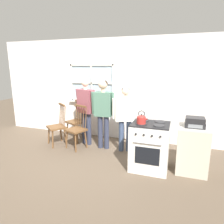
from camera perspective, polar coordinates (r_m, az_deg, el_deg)
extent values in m
plane|color=brown|center=(4.65, -8.34, -12.35)|extent=(16.00, 16.00, 0.00)
cube|color=white|center=(6.57, -19.82, 6.74)|extent=(2.18, 0.06, 2.70)
cube|color=white|center=(5.17, 16.21, 5.51)|extent=(2.92, 0.06, 2.70)
cube|color=white|center=(5.81, -5.55, -1.76)|extent=(1.29, 0.06, 1.01)
cube|color=white|center=(5.64, -5.98, 16.87)|extent=(1.29, 0.06, 0.67)
cube|color=silver|center=(5.64, -5.99, 2.85)|extent=(1.35, 0.10, 0.03)
cube|color=#9EB7C6|center=(5.65, -5.74, 8.28)|extent=(1.23, 0.01, 0.96)
cube|color=silver|center=(5.63, -5.86, 8.25)|extent=(0.04, 0.02, 1.02)
cube|color=silver|center=(5.63, -5.86, 8.25)|extent=(1.29, 0.02, 0.04)
cube|color=silver|center=(5.91, -11.47, 8.29)|extent=(0.04, 0.03, 1.02)
cube|color=silver|center=(5.40, 0.27, 8.12)|extent=(0.04, 0.03, 1.02)
cube|color=silver|center=(5.61, -5.98, 13.27)|extent=(1.29, 0.03, 0.04)
cube|color=silver|center=(5.69, -5.75, 3.30)|extent=(1.29, 0.03, 0.04)
cube|color=brown|center=(5.26, -15.61, -4.19)|extent=(0.58, 0.57, 0.04)
cylinder|color=brown|center=(5.45, -17.60, -6.42)|extent=(0.09, 0.06, 0.45)
cylinder|color=brown|center=(5.14, -16.58, -7.53)|extent=(0.06, 0.09, 0.45)
cylinder|color=brown|center=(5.54, -14.40, -5.92)|extent=(0.06, 0.09, 0.45)
cylinder|color=brown|center=(5.23, -13.20, -6.98)|extent=(0.09, 0.06, 0.45)
cylinder|color=brown|center=(5.41, -14.64, -0.65)|extent=(0.06, 0.07, 0.55)
cylinder|color=brown|center=(5.32, -14.34, -0.85)|extent=(0.06, 0.07, 0.55)
cylinder|color=brown|center=(5.24, -14.02, -1.05)|extent=(0.06, 0.07, 0.55)
cylinder|color=brown|center=(5.16, -13.69, -1.25)|extent=(0.06, 0.07, 0.55)
cylinder|color=brown|center=(5.07, -13.36, -1.47)|extent=(0.06, 0.07, 0.55)
cube|color=brown|center=(5.18, -14.19, 2.07)|extent=(0.32, 0.27, 0.04)
cube|color=brown|center=(4.93, -10.27, -5.07)|extent=(0.54, 0.53, 0.04)
cylinder|color=brown|center=(5.05, -12.81, -7.69)|extent=(0.09, 0.06, 0.45)
cylinder|color=brown|center=(4.79, -10.36, -8.70)|extent=(0.06, 0.09, 0.45)
cylinder|color=brown|center=(5.23, -9.98, -6.82)|extent=(0.06, 0.09, 0.45)
cylinder|color=brown|center=(4.98, -7.48, -7.74)|extent=(0.09, 0.06, 0.45)
cylinder|color=brown|center=(5.09, -10.19, -1.26)|extent=(0.05, 0.08, 0.55)
cylinder|color=brown|center=(5.03, -9.54, -1.43)|extent=(0.05, 0.08, 0.55)
cylinder|color=brown|center=(4.96, -8.88, -1.60)|extent=(0.05, 0.08, 0.55)
cylinder|color=brown|center=(4.89, -8.19, -1.78)|extent=(0.05, 0.08, 0.55)
cylinder|color=brown|center=(4.83, -7.49, -1.96)|extent=(0.05, 0.08, 0.55)
cube|color=brown|center=(4.89, -8.99, 1.69)|extent=(0.37, 0.18, 0.04)
cube|color=brown|center=(5.64, -10.44, -2.78)|extent=(0.55, 0.54, 0.04)
cylinder|color=brown|center=(5.76, -12.63, -5.09)|extent=(0.09, 0.06, 0.45)
cylinder|color=brown|center=(5.49, -10.67, -5.90)|extent=(0.06, 0.09, 0.45)
cylinder|color=brown|center=(5.93, -10.04, -4.44)|extent=(0.06, 0.09, 0.45)
cylinder|color=brown|center=(5.67, -8.02, -5.19)|extent=(0.09, 0.06, 0.45)
cylinder|color=brown|center=(5.81, -10.22, 0.50)|extent=(0.05, 0.08, 0.55)
cylinder|color=brown|center=(5.74, -9.70, 0.36)|extent=(0.05, 0.08, 0.55)
cylinder|color=brown|center=(5.67, -9.16, 0.22)|extent=(0.05, 0.08, 0.55)
cylinder|color=brown|center=(5.59, -8.61, 0.08)|extent=(0.05, 0.08, 0.55)
cylinder|color=brown|center=(5.52, -8.04, -0.07)|extent=(0.05, 0.08, 0.55)
cube|color=brown|center=(5.61, -9.27, 3.11)|extent=(0.36, 0.20, 0.04)
cylinder|color=#2D3347|center=(5.24, -7.94, -4.46)|extent=(0.12, 0.12, 0.83)
cylinder|color=#2D3347|center=(5.13, -6.64, -4.80)|extent=(0.12, 0.12, 0.83)
cube|color=#934C56|center=(5.02, -7.53, 3.10)|extent=(0.47, 0.34, 0.58)
cylinder|color=#934C56|center=(5.18, -9.67, 3.60)|extent=(0.11, 0.13, 0.54)
cylinder|color=#934C56|center=(4.83, -5.58, 3.05)|extent=(0.11, 0.13, 0.54)
cylinder|color=beige|center=(4.98, -7.64, 6.82)|extent=(0.10, 0.10, 0.07)
sphere|color=beige|center=(4.96, -7.68, 8.29)|extent=(0.19, 0.19, 0.19)
ellipsoid|color=silver|center=(4.97, -7.56, 8.50)|extent=(0.19, 0.19, 0.15)
cylinder|color=#2D3347|center=(4.91, -3.36, -5.68)|extent=(0.12, 0.12, 0.81)
cylinder|color=#2D3347|center=(4.86, -1.57, -5.85)|extent=(0.12, 0.12, 0.81)
cube|color=#4C7560|center=(4.71, -2.55, 2.25)|extent=(0.42, 0.23, 0.57)
cylinder|color=#4C7560|center=(4.77, -5.43, 2.61)|extent=(0.08, 0.12, 0.53)
cylinder|color=#4C7560|center=(4.62, 0.26, 2.34)|extent=(0.08, 0.12, 0.53)
cylinder|color=beige|center=(4.66, -2.59, 6.12)|extent=(0.10, 0.10, 0.07)
sphere|color=beige|center=(4.65, -2.61, 7.84)|extent=(0.21, 0.21, 0.21)
ellipsoid|color=#332319|center=(4.66, -2.55, 8.09)|extent=(0.22, 0.22, 0.17)
cylinder|color=#384766|center=(4.74, 2.68, -6.79)|extent=(0.12, 0.12, 0.75)
cylinder|color=#384766|center=(4.75, 4.81, -6.80)|extent=(0.12, 0.12, 0.75)
cube|color=white|center=(4.57, 3.87, 0.72)|extent=(0.50, 0.33, 0.52)
cylinder|color=white|center=(4.55, 0.53, 0.95)|extent=(0.10, 0.13, 0.49)
cylinder|color=white|center=(4.56, 7.21, 0.89)|extent=(0.10, 0.13, 0.49)
cylinder|color=beige|center=(4.52, 3.92, 4.36)|extent=(0.10, 0.10, 0.06)
sphere|color=beige|center=(4.50, 3.95, 5.94)|extent=(0.19, 0.19, 0.19)
ellipsoid|color=black|center=(4.51, 3.94, 6.18)|extent=(0.19, 0.19, 0.15)
cube|color=white|center=(4.00, 10.74, -9.68)|extent=(0.71, 0.64, 0.90)
cube|color=black|center=(3.85, 11.03, -3.32)|extent=(0.70, 0.61, 0.02)
cylinder|color=#2D2D30|center=(3.75, 8.33, -3.38)|extent=(0.20, 0.20, 0.02)
cylinder|color=#2D2D30|center=(3.71, 13.24, -3.78)|extent=(0.20, 0.20, 0.02)
cylinder|color=#2D2D30|center=(3.99, 9.00, -2.39)|extent=(0.20, 0.20, 0.02)
cylinder|color=#2D2D30|center=(3.95, 13.60, -2.75)|extent=(0.20, 0.20, 0.02)
cube|color=white|center=(4.10, 11.63, -1.00)|extent=(0.71, 0.06, 0.16)
cube|color=black|center=(3.73, 9.99, -12.30)|extent=(0.44, 0.01, 0.32)
cylinder|color=silver|center=(3.61, 10.09, -8.82)|extent=(0.50, 0.02, 0.02)
cylinder|color=#232326|center=(3.61, 6.83, -6.29)|extent=(0.04, 0.02, 0.04)
cylinder|color=#232326|center=(3.58, 9.08, -6.50)|extent=(0.04, 0.02, 0.04)
cylinder|color=#232326|center=(3.56, 11.36, -6.70)|extent=(0.04, 0.02, 0.04)
cylinder|color=#232326|center=(3.55, 13.66, -6.89)|extent=(0.04, 0.02, 0.04)
cylinder|color=red|center=(3.73, 8.37, -2.36)|extent=(0.17, 0.17, 0.12)
ellipsoid|color=red|center=(3.71, 8.40, -1.47)|extent=(0.16, 0.16, 0.07)
sphere|color=black|center=(3.70, 8.42, -0.80)|extent=(0.03, 0.03, 0.03)
cylinder|color=red|center=(3.71, 9.60, -2.19)|extent=(0.08, 0.03, 0.07)
torus|color=black|center=(3.70, 8.43, -0.50)|extent=(0.12, 0.01, 0.12)
cylinder|color=#935B3D|center=(5.74, -8.66, 3.69)|extent=(0.14, 0.14, 0.11)
cylinder|color=#33261C|center=(5.73, -8.67, 4.18)|extent=(0.13, 0.13, 0.01)
cone|color=#286033|center=(5.72, -8.49, 5.05)|extent=(0.06, 0.04, 0.16)
cone|color=#286033|center=(5.75, -8.61, 4.62)|extent=(0.04, 0.05, 0.07)
cone|color=#286033|center=(5.74, -8.86, 5.06)|extent=(0.08, 0.05, 0.17)
cone|color=#286033|center=(5.72, -8.87, 4.68)|extent=(0.04, 0.05, 0.10)
cone|color=#286033|center=(5.70, -8.64, 4.82)|extent=(0.05, 0.06, 0.13)
cube|color=beige|center=(4.09, 21.92, -10.12)|extent=(0.55, 0.50, 0.87)
cube|color=beige|center=(3.95, 22.47, -4.09)|extent=(0.55, 0.50, 0.03)
cube|color=#232326|center=(3.91, 22.57, -3.26)|extent=(0.34, 0.28, 0.10)
cube|color=#232326|center=(3.89, 22.68, -1.98)|extent=(0.32, 0.27, 0.08)
cube|color=gray|center=(3.77, 22.70, -3.84)|extent=(0.24, 0.01, 0.06)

